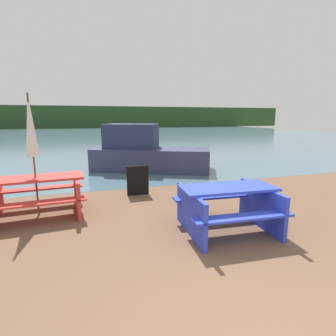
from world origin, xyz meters
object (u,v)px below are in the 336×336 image
at_px(picnic_table_blue, 227,204).
at_px(boat, 147,153).
at_px(umbrella_white, 30,126).
at_px(signboard, 138,180).
at_px(picnic_table_red, 37,193).

height_order(picnic_table_blue, boat, boat).
bearing_deg(boat, umbrella_white, -103.26).
relative_size(picnic_table_blue, boat, 0.36).
bearing_deg(picnic_table_blue, signboard, 112.93).
relative_size(umbrella_white, boat, 0.52).
height_order(picnic_table_blue, picnic_table_red, picnic_table_blue).
relative_size(picnic_table_blue, picnic_table_red, 0.89).
distance_m(picnic_table_red, boat, 5.10).
bearing_deg(picnic_table_blue, picnic_table_red, 151.70).
height_order(picnic_table_red, umbrella_white, umbrella_white).
height_order(umbrella_white, boat, umbrella_white).
xyz_separation_m(picnic_table_blue, signboard, (-1.09, 2.58, -0.10)).
height_order(umbrella_white, signboard, umbrella_white).
bearing_deg(umbrella_white, picnic_table_blue, -28.30).
bearing_deg(picnic_table_blue, umbrella_white, 151.70).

